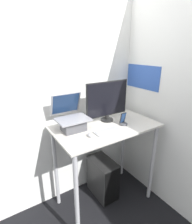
{
  "coord_description": "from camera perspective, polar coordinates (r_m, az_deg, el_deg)",
  "views": [
    {
      "loc": [
        -1.02,
        -1.08,
        1.82
      ],
      "look_at": [
        -0.13,
        0.32,
        1.22
      ],
      "focal_mm": 28.0,
      "sensor_mm": 36.0,
      "label": 1
    }
  ],
  "objects": [
    {
      "name": "ground_plane",
      "position": [
        2.35,
        8.04,
        -31.15
      ],
      "size": [
        12.0,
        12.0,
        0.0
      ],
      "primitive_type": "plane",
      "color": "black"
    },
    {
      "name": "wall_back",
      "position": [
        2.14,
        -2.99,
        5.81
      ],
      "size": [
        6.0,
        0.05,
        2.6
      ],
      "color": "white",
      "rests_on": "ground_plane"
    },
    {
      "name": "wall_side_right",
      "position": [
        2.06,
        23.73,
        3.55
      ],
      "size": [
        0.06,
        6.0,
        2.6
      ],
      "color": "white",
      "rests_on": "ground_plane"
    },
    {
      "name": "desk",
      "position": [
        1.99,
        3.15,
        -9.34
      ],
      "size": [
        1.12,
        0.64,
        1.04
      ],
      "color": "beige",
      "rests_on": "ground_plane"
    },
    {
      "name": "laptop",
      "position": [
        1.79,
        -7.82,
        -2.87
      ],
      "size": [
        0.32,
        0.33,
        0.36
      ],
      "color": "#4C4C51",
      "rests_on": "desk"
    },
    {
      "name": "monitor",
      "position": [
        1.96,
        3.73,
        3.54
      ],
      "size": [
        0.54,
        0.14,
        0.45
      ],
      "color": "black",
      "rests_on": "desk"
    },
    {
      "name": "keyboard",
      "position": [
        1.75,
        3.87,
        -6.31
      ],
      "size": [
        0.28,
        0.12,
        0.02
      ],
      "color": "silver",
      "rests_on": "desk"
    },
    {
      "name": "mouse",
      "position": [
        1.66,
        -2.08,
        -7.57
      ],
      "size": [
        0.04,
        0.07,
        0.03
      ],
      "color": "#99999E",
      "rests_on": "desk"
    },
    {
      "name": "cell_phone",
      "position": [
        1.93,
        8.87,
        -3.18
      ],
      "size": [
        0.09,
        0.09,
        0.14
      ],
      "color": "#4C4C51",
      "rests_on": "desk"
    },
    {
      "name": "computer_tower",
      "position": [
        2.42,
        2.21,
        -20.57
      ],
      "size": [
        0.24,
        0.42,
        0.5
      ],
      "color": "black",
      "rests_on": "ground_plane"
    }
  ]
}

